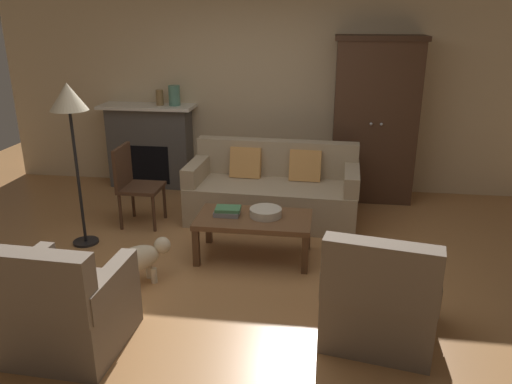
% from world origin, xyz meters
% --- Properties ---
extents(ground_plane, '(9.60, 9.60, 0.00)m').
position_xyz_m(ground_plane, '(0.00, 0.00, 0.00)').
color(ground_plane, '#B27A47').
extents(back_wall, '(7.20, 0.10, 2.80)m').
position_xyz_m(back_wall, '(0.00, 2.55, 1.40)').
color(back_wall, beige).
rests_on(back_wall, ground).
extents(fireplace, '(1.26, 0.48, 1.12)m').
position_xyz_m(fireplace, '(-1.55, 2.30, 0.57)').
color(fireplace, '#4C4947').
rests_on(fireplace, ground).
extents(armoire, '(1.06, 0.57, 2.02)m').
position_xyz_m(armoire, '(1.40, 2.22, 1.01)').
color(armoire, '#472D1E').
rests_on(armoire, ground).
extents(couch, '(1.95, 0.92, 0.86)m').
position_xyz_m(couch, '(0.24, 1.34, 0.32)').
color(couch, tan).
rests_on(couch, ground).
extents(coffee_table, '(1.10, 0.60, 0.42)m').
position_xyz_m(coffee_table, '(0.17, 0.31, 0.37)').
color(coffee_table, brown).
rests_on(coffee_table, ground).
extents(fruit_bowl, '(0.31, 0.31, 0.08)m').
position_xyz_m(fruit_bowl, '(0.28, 0.35, 0.46)').
color(fruit_bowl, beige).
rests_on(fruit_bowl, coffee_table).
extents(book_stack, '(0.25, 0.18, 0.08)m').
position_xyz_m(book_stack, '(-0.09, 0.33, 0.46)').
color(book_stack, gray).
rests_on(book_stack, coffee_table).
extents(mantel_vase_bronze, '(0.10, 0.10, 0.20)m').
position_xyz_m(mantel_vase_bronze, '(-1.37, 2.28, 1.22)').
color(mantel_vase_bronze, olive).
rests_on(mantel_vase_bronze, fireplace).
extents(mantel_vase_jade, '(0.15, 0.15, 0.26)m').
position_xyz_m(mantel_vase_jade, '(-1.17, 2.28, 1.25)').
color(mantel_vase_jade, slate).
rests_on(mantel_vase_jade, fireplace).
extents(armchair_near_left, '(0.81, 0.80, 0.88)m').
position_xyz_m(armchair_near_left, '(-0.93, -1.29, 0.32)').
color(armchair_near_left, '#756656').
rests_on(armchair_near_left, ground).
extents(armchair_near_right, '(0.89, 0.89, 0.88)m').
position_xyz_m(armchair_near_right, '(1.26, -0.85, 0.32)').
color(armchair_near_right, '#756656').
rests_on(armchair_near_right, ground).
extents(side_chair_wooden, '(0.44, 0.44, 0.90)m').
position_xyz_m(side_chair_wooden, '(-1.28, 0.95, 0.51)').
color(side_chair_wooden, '#472D1E').
rests_on(side_chair_wooden, ground).
extents(floor_lamp, '(0.36, 0.36, 1.65)m').
position_xyz_m(floor_lamp, '(-1.62, 0.37, 1.42)').
color(floor_lamp, black).
rests_on(floor_lamp, ground).
extents(dog, '(0.47, 0.45, 0.39)m').
position_xyz_m(dog, '(-0.74, -0.33, 0.25)').
color(dog, beige).
rests_on(dog, ground).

